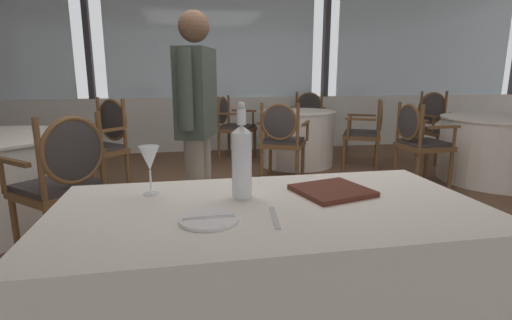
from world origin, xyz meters
The scene contains 20 objects.
ground_plane centered at (0.00, 0.00, 0.00)m, with size 15.13×15.13×0.00m, color brown.
window_wall_far centered at (0.00, 3.39, 1.14)m, with size 11.64×0.14×2.86m.
foreground_table centered at (-0.21, -1.53, 0.37)m, with size 1.56×0.80×0.73m.
side_plate centered at (-0.44, -1.64, 0.74)m, with size 0.20×0.20×0.01m, color white.
butter_knife centered at (-0.44, -1.64, 0.74)m, with size 0.17×0.02×0.00m, color silver.
dinner_fork centered at (-0.22, -1.66, 0.73)m, with size 0.20×0.02×0.00m, color silver.
water_bottle centered at (-0.30, -1.41, 0.88)m, with size 0.08×0.08×0.37m.
wine_glass centered at (-0.65, -1.31, 0.88)m, with size 0.08×0.08×0.20m.
menu_book centered at (0.07, -1.43, 0.74)m, with size 0.27×0.25×0.02m, color #512319.
background_table_0 centered at (3.03, 0.89, 0.37)m, with size 1.29×1.29×0.73m.
dining_chair_0_0 centered at (2.98, 1.97, 0.56)m, with size 0.55×0.49×0.98m.
dining_chair_0_1 centered at (1.96, 0.85, 0.54)m, with size 0.49×0.55×0.91m.
background_table_1 centered at (0.99, 2.13, 0.37)m, with size 1.03×1.03×0.73m.
dining_chair_1_0 centered at (1.82, 1.71, 0.53)m, with size 0.62×0.64×0.89m.
dining_chair_1_1 centered at (1.42, 2.97, 0.56)m, with size 0.64×0.62×0.94m.
dining_chair_1_2 centered at (0.16, 2.56, 0.55)m, with size 0.62×0.64×0.91m.
dining_chair_1_3 centered at (0.57, 1.30, 0.53)m, with size 0.64×0.62×0.91m.
dining_chair_2_1 centered at (-1.27, -0.28, 0.57)m, with size 0.66×0.66×0.97m.
dining_chair_2_2 centered at (-1.32, 1.28, 0.57)m, with size 0.66×0.66×0.97m.
diner_person_0 centered at (-0.42, -0.19, 0.91)m, with size 0.31×0.51×1.61m.
Camera 1 is at (-0.51, -2.83, 1.20)m, focal length 26.96 mm.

